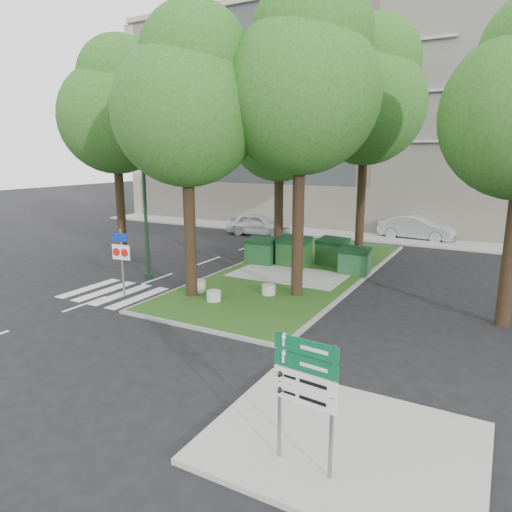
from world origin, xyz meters
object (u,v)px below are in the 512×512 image
Objects in this scene: bollard_right at (269,290)px; litter_bin at (341,259)px; tree_median_far at (369,93)px; bollard_left at (198,286)px; street_lamp at (145,194)px; dumpster_d at (354,261)px; tree_median_mid at (282,120)px; dumpster_a at (261,251)px; dumpster_c at (332,252)px; tree_median_near_right at (304,78)px; car_white at (259,224)px; directional_sign at (306,383)px; dumpster_b at (294,252)px; car_silver at (417,228)px; tree_median_near_left at (189,98)px; bollard_mid at (214,296)px; traffic_sign_pole at (122,253)px; tree_street_left at (116,107)px.

litter_bin is at bearing 79.48° from bollard_right.
bollard_right is at bearing -98.71° from tree_median_far.
street_lamp is (-3.31, 0.88, 3.39)m from bollard_left.
litter_bin is at bearing 137.32° from dumpster_d.
bollard_left is at bearing -96.06° from tree_median_mid.
dumpster_a is 4.66m from dumpster_d.
tree_median_far is at bearing 67.08° from bollard_left.
dumpster_c is 1.85m from dumpster_d.
tree_median_near_right is 9.00m from dumpster_a.
car_white is at bearing 125.78° from tree_median_mid.
directional_sign reaches higher than litter_bin.
bollard_left is at bearing -112.92° from tree_median_far.
dumpster_d is 9.70m from street_lamp.
tree_median_mid is at bearing 163.13° from dumpster_b.
dumpster_b is at bearing -19.22° from tree_median_mid.
tree_median_far is 2.53× the size of car_silver.
dumpster_c is 15.07m from directional_sign.
tree_median_near_left is at bearing 168.47° from car_silver.
dumpster_a is 1.11× the size of dumpster_d.
tree_median_near_left reaches higher than tree_median_mid.
tree_median_far reaches higher than tree_median_near_left.
tree_median_near_left reaches higher than dumpster_b.
bollard_left is at bearing 151.89° from bollard_mid.
litter_bin is 10.15m from traffic_sign_pole.
car_white is at bearing 126.33° from directional_sign.
dumpster_b is at bearing -148.80° from car_white.
dumpster_a is 3.90m from litter_bin.
tree_street_left is 14.08× the size of litter_bin.
tree_median_near_right is 2.43× the size of car_silver.
dumpster_a is at bearing 134.41° from tree_median_near_right.
dumpster_c is at bearing 141.90° from dumpster_d.
traffic_sign_pole reaches higher than bollard_mid.
tree_median_far is at bearing 102.16° from dumpster_d.
tree_median_far reaches higher than car_white.
tree_street_left is 11.52m from bollard_mid.
tree_median_near_left reaches higher than bollard_left.
traffic_sign_pole is 0.56× the size of car_silver.
tree_street_left is at bearing -166.85° from dumpster_d.
tree_median_mid is at bearing -152.00° from car_white.
bollard_right is (2.70, -4.39, -0.44)m from dumpster_a.
litter_bin is (2.44, 7.18, 0.20)m from bollard_mid.
street_lamp is 12.61m from car_white.
bollard_left is 1.36m from bollard_mid.
car_silver is (1.52, 7.44, -7.54)m from tree_median_far.
dumpster_d reaches higher than bollard_left.
bollard_left is at bearing -104.15° from dumpster_c.
directional_sign is at bearing -76.19° from dumpster_d.
dumpster_c is (2.46, 0.73, -6.22)m from tree_median_mid.
tree_median_near_right is 2.62× the size of car_white.
tree_street_left reaches higher than dumpster_b.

